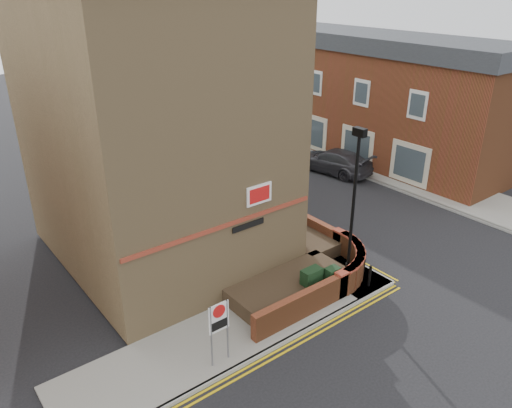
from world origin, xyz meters
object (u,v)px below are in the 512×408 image
at_px(lamppost, 353,208).
at_px(zone_sign, 219,322).
at_px(silver_car_near, 214,170).
at_px(utility_cabinet_large, 311,283).

relative_size(lamppost, zone_sign, 2.86).
bearing_deg(zone_sign, silver_car_near, 57.15).
bearing_deg(zone_sign, utility_cabinet_large, 9.69).
height_order(utility_cabinet_large, zone_sign, zone_sign).
bearing_deg(lamppost, silver_car_near, 80.99).
xyz_separation_m(lamppost, silver_car_near, (2.00, 12.62, -2.72)).
distance_m(utility_cabinet_large, silver_car_near, 13.11).
distance_m(zone_sign, silver_car_near, 15.89).
height_order(lamppost, zone_sign, lamppost).
relative_size(lamppost, utility_cabinet_large, 5.25).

